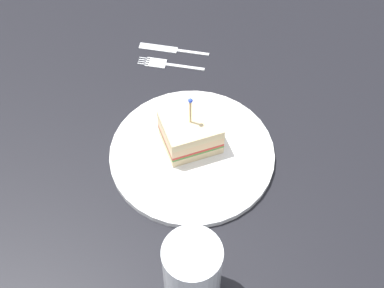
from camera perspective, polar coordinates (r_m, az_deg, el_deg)
name	(u,v)px	position (r cm, az deg, el deg)	size (l,w,h in cm)	color
ground_plane	(192,159)	(81.91, 0.00, -1.67)	(94.52, 94.52, 2.00)	black
plate	(192,154)	(80.68, 0.00, -1.06)	(25.29, 25.29, 1.00)	white
sandwich_half_center	(188,133)	(79.23, -0.44, 1.24)	(9.51, 8.68, 10.17)	beige
drink_glass	(192,276)	(65.83, 0.02, -14.14)	(7.08, 7.08, 12.00)	#B74C33
fork	(164,64)	(94.00, -3.10, 8.72)	(11.71, 4.82, 0.35)	silver
knife	(170,49)	(96.63, -2.44, 10.27)	(12.57, 5.02, 0.35)	silver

